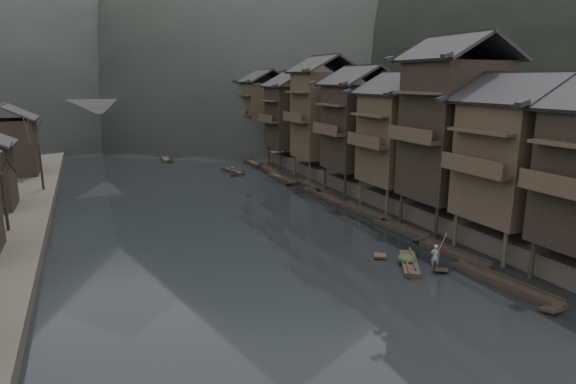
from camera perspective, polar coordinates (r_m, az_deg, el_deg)
water at (r=31.20m, az=0.65°, el=-10.56°), size 300.00×300.00×0.00m
right_bank at (r=81.66m, az=12.14°, el=4.70°), size 40.00×200.00×1.80m
stilt_houses at (r=54.04m, az=9.42°, el=9.24°), size 9.00×67.60×16.44m
bare_trees at (r=39.20m, az=-30.72°, el=2.16°), size 3.63×45.22×7.26m
moored_sampans at (r=51.84m, az=4.86°, el=-0.64°), size 3.11×56.49×0.47m
midriver_boats at (r=83.28m, az=-14.60°, el=4.24°), size 16.42×39.97×0.45m
stone_bridge at (r=99.13m, az=-16.31°, el=8.37°), size 40.00×6.00×9.00m
hero_sampan at (r=34.66m, az=14.20°, el=-8.12°), size 3.34×4.70×0.44m
cargo_heap at (r=34.54m, az=13.89°, el=-7.19°), size 1.10×1.44×0.66m
boatman at (r=33.76m, az=17.07°, el=-6.96°), size 0.73×0.66×1.68m
bamboo_pole at (r=33.10m, az=17.64°, el=-2.65°), size 0.97×2.42×3.55m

